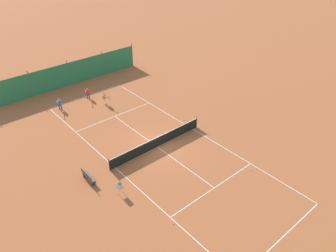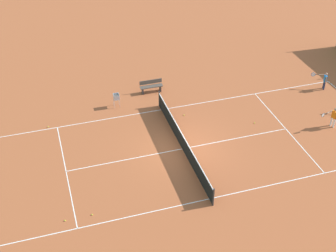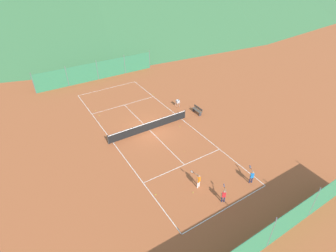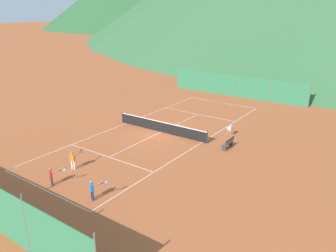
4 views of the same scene
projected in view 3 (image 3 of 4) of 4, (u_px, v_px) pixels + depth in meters
name	position (u px, v px, depth m)	size (l,w,h in m)	color
ground_plane	(149.00, 130.00, 27.64)	(600.00, 600.00, 0.00)	#A8542D
court_line_markings	(149.00, 130.00, 27.64)	(8.25, 23.85, 0.01)	white
tennis_net	(149.00, 126.00, 27.36)	(9.18, 0.08, 1.06)	#2D2D2D
windscreen_fence_far	(97.00, 71.00, 37.81)	(17.28, 0.08, 2.90)	#2D754C
windscreen_fence_near	(271.00, 234.00, 16.01)	(17.28, 0.08, 2.90)	#2D754C
player_near_baseline	(252.00, 176.00, 21.01)	(0.71, 0.92, 1.22)	#23284C
player_far_baseline	(198.00, 180.00, 20.59)	(0.42, 1.10, 1.28)	white
player_far_service	(224.00, 195.00, 19.40)	(0.77, 0.85, 1.18)	#23284C
tennis_ball_far_corner	(153.00, 95.00, 34.38)	(0.07, 0.07, 0.07)	#CCE033
tennis_ball_by_net_right	(193.00, 192.00, 20.45)	(0.07, 0.07, 0.07)	#CCE033
tennis_ball_near_corner	(184.00, 151.00, 24.64)	(0.07, 0.07, 0.07)	#CCE033
tennis_ball_alley_left	(156.00, 195.00, 20.26)	(0.07, 0.07, 0.07)	#CCE033
tennis_ball_by_net_left	(99.00, 115.00, 30.04)	(0.07, 0.07, 0.07)	#CCE033
tennis_ball_service_box	(96.00, 111.00, 30.92)	(0.07, 0.07, 0.07)	#CCE033
tennis_ball_mid_court	(180.00, 126.00, 28.18)	(0.07, 0.07, 0.07)	#CCE033
ball_hopper	(178.00, 102.00, 31.42)	(0.36, 0.36, 0.89)	#B7B7BC
courtside_bench	(197.00, 110.00, 30.21)	(0.36, 1.50, 0.84)	#51473D
alpine_chalet	(54.00, 11.00, 51.82)	(13.00, 10.00, 11.20)	tan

